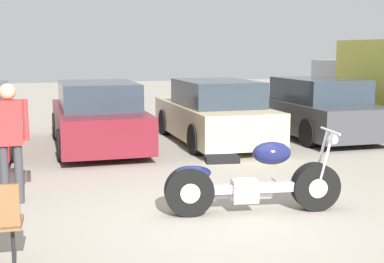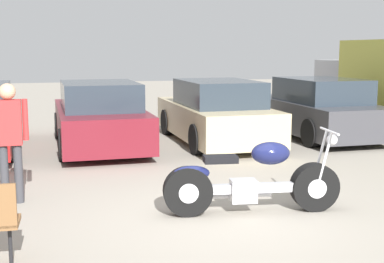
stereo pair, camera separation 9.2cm
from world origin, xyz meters
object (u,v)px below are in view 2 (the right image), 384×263
(parked_car_champagne, at_px, (215,114))
(person_standing, at_px, (9,133))
(parked_car_maroon, at_px, (99,117))
(motorcycle, at_px, (251,181))
(parked_car_dark_grey, at_px, (316,110))

(parked_car_champagne, relative_size, person_standing, 2.60)
(parked_car_maroon, bearing_deg, person_standing, -112.13)
(motorcycle, bearing_deg, parked_car_dark_grey, 54.21)
(parked_car_champagne, bearing_deg, motorcycle, -103.16)
(person_standing, bearing_deg, motorcycle, -23.46)
(parked_car_dark_grey, bearing_deg, person_standing, -149.66)
(parked_car_champagne, height_order, person_standing, person_standing)
(parked_car_dark_grey, bearing_deg, parked_car_champagne, -177.54)
(parked_car_champagne, xyz_separation_m, person_standing, (-4.34, -3.99, 0.33))
(motorcycle, xyz_separation_m, person_standing, (-3.09, 1.34, 0.58))
(parked_car_champagne, height_order, parked_car_dark_grey, same)
(parked_car_maroon, xyz_separation_m, parked_car_dark_grey, (5.36, 0.04, 0.00))
(parked_car_dark_grey, xyz_separation_m, person_standing, (-7.02, -4.11, 0.33))
(parked_car_maroon, distance_m, person_standing, 4.40)
(motorcycle, height_order, parked_car_champagne, parked_car_champagne)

